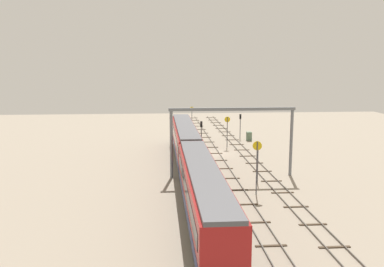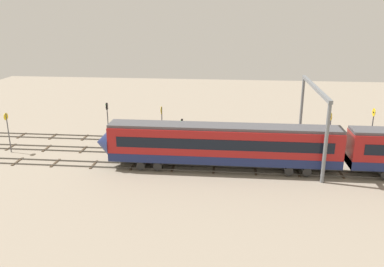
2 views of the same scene
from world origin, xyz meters
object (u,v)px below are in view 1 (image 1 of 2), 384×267
at_px(train, 191,159).
at_px(relay_cabinet, 249,136).
at_px(speed_sign_far_trackside, 258,156).
at_px(signal_light_trackside_approach, 201,132).
at_px(speed_sign_distant_end, 227,127).
at_px(speed_sign_near_foreground, 257,160).
at_px(signal_light_trackside_departure, 240,122).
at_px(overhead_gantry, 232,127).
at_px(speed_sign_mid_trackside, 192,115).

xyz_separation_m(train, relay_cabinet, (25.30, -12.11, -1.89)).
bearing_deg(relay_cabinet, speed_sign_far_trackside, 169.96).
distance_m(signal_light_trackside_approach, relay_cabinet, 13.06).
distance_m(speed_sign_far_trackside, speed_sign_distant_end, 20.32).
xyz_separation_m(speed_sign_near_foreground, relay_cabinet, (30.47, -5.76, -2.87)).
height_order(train, signal_light_trackside_approach, train).
distance_m(speed_sign_far_trackside, signal_light_trackside_departure, 28.62).
bearing_deg(signal_light_trackside_approach, signal_light_trackside_departure, -36.21).
bearing_deg(speed_sign_distant_end, overhead_gantry, 172.57).
bearing_deg(signal_light_trackside_approach, speed_sign_mid_trackside, -0.40).
bearing_deg(train, speed_sign_distant_end, -20.40).
relative_size(speed_sign_near_foreground, speed_sign_mid_trackside, 1.16).
bearing_deg(signal_light_trackside_departure, speed_sign_mid_trackside, 40.18).
distance_m(signal_light_trackside_approach, signal_light_trackside_departure, 13.84).
bearing_deg(speed_sign_distant_end, train, 159.60).
relative_size(train, relay_cabinet, 33.03).
bearing_deg(speed_sign_far_trackside, signal_light_trackside_departure, -6.93).
distance_m(speed_sign_near_foreground, signal_light_trackside_departure, 33.14).
height_order(train, speed_sign_distant_end, speed_sign_distant_end).
bearing_deg(speed_sign_near_foreground, signal_light_trackside_departure, -7.99).
bearing_deg(speed_sign_far_trackside, relay_cabinet, -10.04).
bearing_deg(relay_cabinet, speed_sign_mid_trackside, 37.81).
xyz_separation_m(signal_light_trackside_approach, relay_cabinet, (8.83, -9.34, -2.32)).
height_order(signal_light_trackside_approach, signal_light_trackside_departure, signal_light_trackside_approach).
height_order(speed_sign_far_trackside, speed_sign_distant_end, speed_sign_distant_end).
distance_m(speed_sign_mid_trackside, speed_sign_distant_end, 18.13).
height_order(speed_sign_near_foreground, speed_sign_mid_trackside, speed_sign_near_foreground).
bearing_deg(relay_cabinet, speed_sign_distant_end, 139.91).
height_order(speed_sign_mid_trackside, speed_sign_far_trackside, speed_sign_mid_trackside).
xyz_separation_m(speed_sign_near_foreground, speed_sign_mid_trackside, (42.33, 3.43, -0.52)).
height_order(train, signal_light_trackside_departure, train).
height_order(overhead_gantry, signal_light_trackside_approach, overhead_gantry).
relative_size(speed_sign_near_foreground, signal_light_trackside_departure, 1.27).
bearing_deg(signal_light_trackside_departure, speed_sign_distant_end, 155.56).
height_order(train, speed_sign_near_foreground, speed_sign_near_foreground).
bearing_deg(relay_cabinet, overhead_gantry, 163.03).
bearing_deg(signal_light_trackside_departure, relay_cabinet, -153.59).
height_order(speed_sign_near_foreground, signal_light_trackside_departure, speed_sign_near_foreground).
height_order(speed_sign_near_foreground, relay_cabinet, speed_sign_near_foreground).
distance_m(train, relay_cabinet, 28.11).
bearing_deg(signal_light_trackside_departure, speed_sign_far_trackside, 173.07).
relative_size(speed_sign_mid_trackside, signal_light_trackside_approach, 1.03).
xyz_separation_m(speed_sign_near_foreground, speed_sign_far_trackside, (4.41, -1.15, -0.62)).
bearing_deg(relay_cabinet, signal_light_trackside_departure, 26.41).
relative_size(speed_sign_mid_trackside, speed_sign_far_trackside, 1.05).
distance_m(overhead_gantry, relay_cabinet, 25.02).
xyz_separation_m(overhead_gantry, signal_light_trackside_departure, (25.73, -5.98, -3.18)).
bearing_deg(speed_sign_mid_trackside, speed_sign_near_foreground, -175.36).
bearing_deg(speed_sign_mid_trackside, speed_sign_far_trackside, -173.11).
relative_size(train, speed_sign_near_foreground, 8.98).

